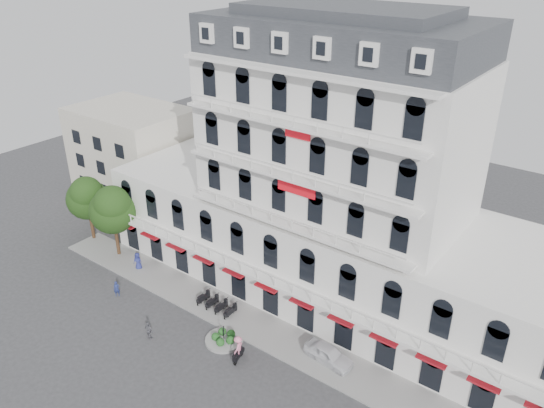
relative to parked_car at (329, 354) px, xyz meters
The scene contains 13 objects.
ground 10.62m from the parked_car, 119.68° to the right, with size 120.00×120.00×0.00m, color #38383A.
sidewalk 5.29m from the parked_car, behind, with size 53.00×4.00×0.16m, color gray.
main_building 13.79m from the parked_car, 120.83° to the left, with size 45.00×15.00×25.80m.
flank_building_west 37.24m from the parked_car, 162.97° to the left, with size 14.00×10.00×12.00m, color beige.
traffic_island 8.86m from the parked_car, 158.77° to the right, with size 3.20×3.20×1.60m.
parked_scooter_row 11.63m from the parked_car, behind, with size 4.40×1.80×1.10m, color black, non-canonical shape.
tree_west_outer 31.55m from the parked_car, behind, with size 4.50×4.48×7.76m.
tree_west_inner 26.66m from the parked_car, behind, with size 4.76×4.76×8.25m.
parked_car is the anchor object (origin of this frame).
rider_center 7.19m from the parked_car, 144.46° to the right, with size 0.96×1.68×2.34m.
pedestrian_left 22.43m from the parked_car, behind, with size 0.94×0.61×1.92m, color navy.
pedestrian_mid 15.09m from the parked_car, 153.60° to the right, with size 0.96×0.40×1.64m, color slate.
pedestrian_far 21.00m from the parked_car, 167.69° to the right, with size 0.57×0.38×1.57m, color navy.
Camera 1 is at (20.94, -19.29, 30.23)m, focal length 35.00 mm.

